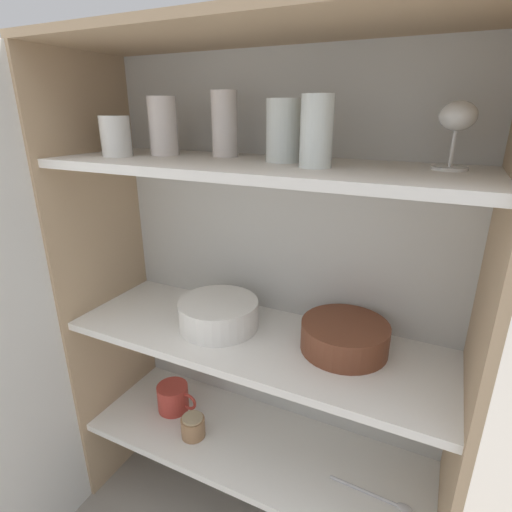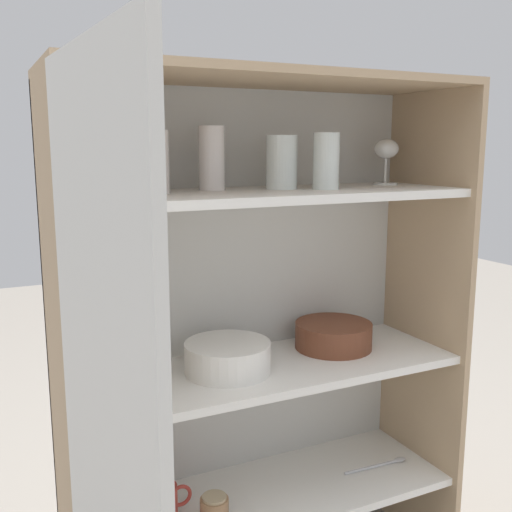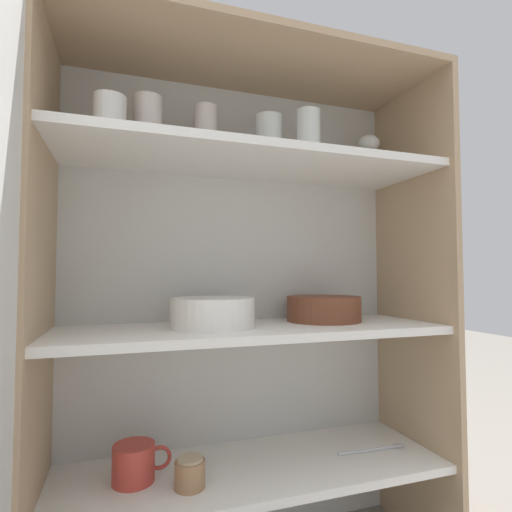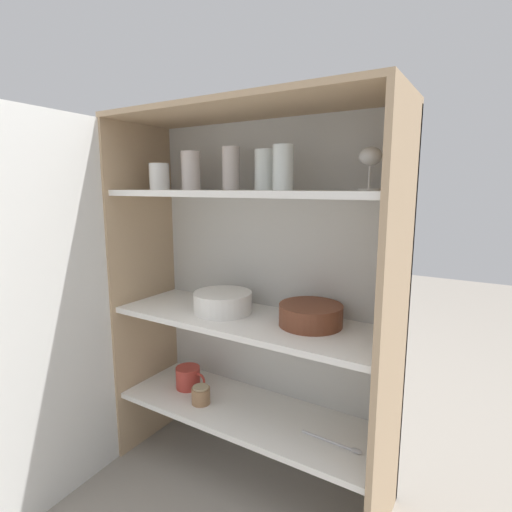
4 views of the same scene
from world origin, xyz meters
name	(u,v)px [view 4 (image 4 of 4)]	position (x,y,z in m)	size (l,w,h in m)	color
ground_plane	(222,503)	(0.00, 0.00, 0.00)	(8.00, 8.00, 0.00)	gray
cupboard_back_panel	(271,296)	(0.00, 0.32, 0.63)	(0.98, 0.02, 1.26)	silver
cupboard_side_left	(146,289)	(-0.48, 0.16, 0.63)	(0.02, 0.35, 1.26)	tan
cupboard_side_right	(393,335)	(0.48, 0.16, 0.63)	(0.02, 0.35, 1.26)	tan
cupboard_top_panel	(246,108)	(0.00, 0.16, 1.27)	(0.98, 0.35, 0.02)	tan
shelf_board_lower	(247,412)	(0.00, 0.16, 0.25)	(0.94, 0.31, 0.02)	white
shelf_board_middle	(247,320)	(0.00, 0.16, 0.59)	(0.94, 0.31, 0.02)	white
shelf_board_upper	(246,193)	(0.00, 0.16, 1.01)	(0.94, 0.31, 0.02)	white
cupboard_door	(45,318)	(-0.47, -0.26, 0.63)	(0.05, 0.49, 1.26)	silver
tumbler_glass_0	(159,177)	(-0.34, 0.12, 1.07)	(0.07, 0.07, 0.09)	white
tumbler_glass_1	(283,168)	(0.14, 0.14, 1.09)	(0.06, 0.06, 0.13)	white
tumbler_glass_2	(191,171)	(-0.26, 0.19, 1.09)	(0.07, 0.07, 0.13)	silver
tumbler_glass_3	(231,168)	(-0.11, 0.23, 1.09)	(0.06, 0.06, 0.15)	silver
tumbler_glass_4	(266,170)	(0.05, 0.19, 1.08)	(0.07, 0.07, 0.13)	white
wine_glass_0	(370,160)	(0.38, 0.21, 1.11)	(0.06, 0.06, 0.12)	white
plate_stack_white	(223,302)	(-0.10, 0.16, 0.63)	(0.20, 0.20, 0.07)	white
mixing_bowl_large	(311,314)	(0.22, 0.20, 0.63)	(0.20, 0.20, 0.07)	brown
coffee_mug_primary	(188,377)	(-0.28, 0.17, 0.30)	(0.13, 0.09, 0.08)	#BC3D33
storage_jar	(201,395)	(-0.16, 0.10, 0.29)	(0.07, 0.07, 0.06)	#99704C
serving_spoon	(336,444)	(0.34, 0.13, 0.26)	(0.20, 0.02, 0.01)	silver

